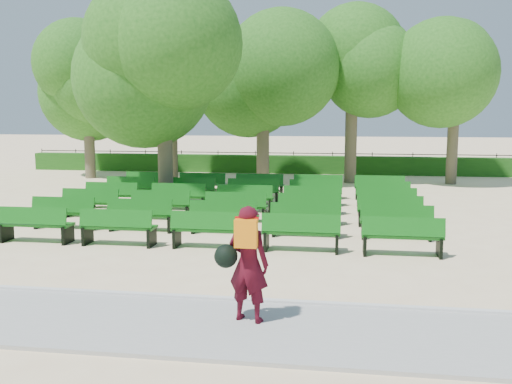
# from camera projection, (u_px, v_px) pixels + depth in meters

# --- Properties ---
(ground) EXTENTS (120.00, 120.00, 0.00)m
(ground) POSITION_uv_depth(u_px,v_px,m) (211.00, 226.00, 15.67)
(ground) COLOR beige
(paving) EXTENTS (30.00, 2.20, 0.06)m
(paving) POSITION_uv_depth(u_px,v_px,m) (97.00, 321.00, 8.42)
(paving) COLOR #A5A5A1
(paving) RESTS_ON ground
(curb) EXTENTS (30.00, 0.12, 0.10)m
(curb) POSITION_uv_depth(u_px,v_px,m) (126.00, 295.00, 9.54)
(curb) COLOR silver
(curb) RESTS_ON ground
(hedge) EXTENTS (26.00, 0.70, 0.90)m
(hedge) POSITION_uv_depth(u_px,v_px,m) (273.00, 164.00, 29.31)
(hedge) COLOR #1E5415
(hedge) RESTS_ON ground
(fence) EXTENTS (26.00, 0.10, 1.02)m
(fence) POSITION_uv_depth(u_px,v_px,m) (274.00, 172.00, 29.76)
(fence) COLOR black
(fence) RESTS_ON ground
(tree_line) EXTENTS (21.80, 6.80, 7.04)m
(tree_line) POSITION_uv_depth(u_px,v_px,m) (262.00, 182.00, 25.46)
(tree_line) COLOR #2C6B1C
(tree_line) RESTS_ON ground
(bench_array) EXTENTS (1.76, 0.64, 1.10)m
(bench_array) POSITION_uv_depth(u_px,v_px,m) (241.00, 213.00, 17.04)
(bench_array) COLOR #116113
(bench_array) RESTS_ON ground
(tree_among) EXTENTS (4.65, 4.65, 6.54)m
(tree_among) POSITION_uv_depth(u_px,v_px,m) (163.00, 71.00, 18.37)
(tree_among) COLOR brown
(tree_among) RESTS_ON ground
(person) EXTENTS (0.84, 0.56, 1.71)m
(person) POSITION_uv_depth(u_px,v_px,m) (246.00, 262.00, 8.22)
(person) COLOR #420915
(person) RESTS_ON ground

